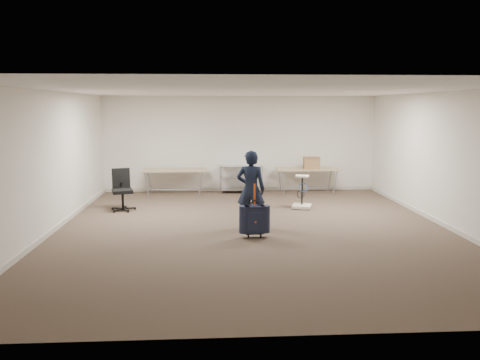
{
  "coord_description": "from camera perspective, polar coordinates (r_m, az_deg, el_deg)",
  "views": [
    {
      "loc": [
        -0.79,
        -9.25,
        2.48
      ],
      "look_at": [
        -0.25,
        0.3,
        0.98
      ],
      "focal_mm": 35.0,
      "sensor_mm": 36.0,
      "label": 1
    }
  ],
  "objects": [
    {
      "name": "room_shell",
      "position": [
        10.93,
        0.97,
        -3.94
      ],
      "size": [
        8.0,
        9.0,
        9.0
      ],
      "color": "silver",
      "rests_on": "ground"
    },
    {
      "name": "folding_table_right",
      "position": [
        13.59,
        8.19,
        1.19
      ],
      "size": [
        1.8,
        0.75,
        0.73
      ],
      "color": "tan",
      "rests_on": "ground"
    },
    {
      "name": "office_chair",
      "position": [
        11.66,
        -14.13,
        -2.12
      ],
      "size": [
        0.61,
        0.61,
        1.01
      ],
      "color": "black",
      "rests_on": "ground"
    },
    {
      "name": "wire_shelf",
      "position": [
        13.63,
        0.1,
        0.3
      ],
      "size": [
        1.22,
        0.47,
        0.8
      ],
      "color": "#BBBCC2",
      "rests_on": "ground"
    },
    {
      "name": "suitcase",
      "position": [
        8.95,
        1.79,
        -4.83
      ],
      "size": [
        0.4,
        0.25,
        1.04
      ],
      "color": "black",
      "rests_on": "ground"
    },
    {
      "name": "equipment_cart",
      "position": [
        11.64,
        7.55,
        -2.39
      ],
      "size": [
        0.55,
        0.55,
        0.82
      ],
      "color": "white",
      "rests_on": "ground"
    },
    {
      "name": "ground",
      "position": [
        9.61,
        1.58,
        -6.06
      ],
      "size": [
        9.0,
        9.0,
        0.0
      ],
      "primitive_type": "plane",
      "color": "#4B392D",
      "rests_on": "ground"
    },
    {
      "name": "folding_table_left",
      "position": [
        13.37,
        -7.99,
        1.07
      ],
      "size": [
        1.8,
        0.75,
        0.73
      ],
      "color": "tan",
      "rests_on": "ground"
    },
    {
      "name": "person",
      "position": [
        9.61,
        1.33,
        -1.14
      ],
      "size": [
        0.65,
        0.49,
        1.61
      ],
      "primitive_type": "imported",
      "rotation": [
        0.0,
        0.0,
        2.94
      ],
      "color": "black",
      "rests_on": "ground"
    },
    {
      "name": "cardboard_box",
      "position": [
        13.52,
        8.71,
        2.08
      ],
      "size": [
        0.47,
        0.36,
        0.33
      ],
      "primitive_type": "cube",
      "rotation": [
        0.0,
        0.0,
        -0.07
      ],
      "color": "#9B7948",
      "rests_on": "folding_table_right"
    }
  ]
}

